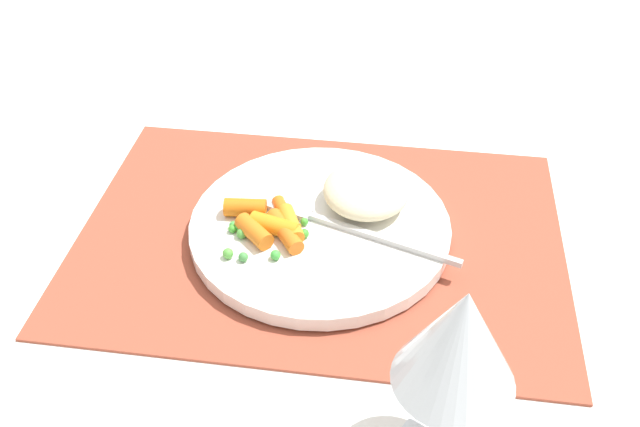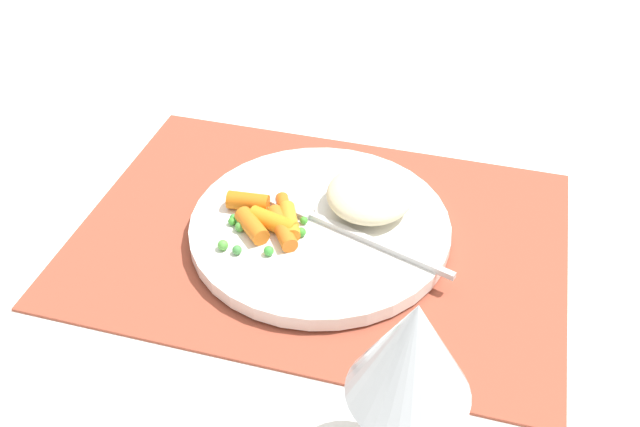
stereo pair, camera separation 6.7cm
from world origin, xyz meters
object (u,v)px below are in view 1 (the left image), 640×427
(wine_glass, at_px, (459,343))
(rice_mound, at_px, (366,190))
(fork, at_px, (341,226))
(carrot_portion, at_px, (271,223))
(plate, at_px, (320,227))

(wine_glass, bearing_deg, rice_mound, -72.78)
(rice_mound, relative_size, wine_glass, 0.55)
(rice_mound, relative_size, fork, 0.46)
(carrot_portion, height_order, wine_glass, wine_glass)
(plate, distance_m, rice_mound, 0.06)
(plate, xyz_separation_m, wine_glass, (-0.12, 0.22, 0.10))
(plate, relative_size, carrot_portion, 2.93)
(carrot_portion, relative_size, wine_glass, 0.53)
(carrot_portion, bearing_deg, fork, -170.57)
(carrot_portion, xyz_separation_m, wine_glass, (-0.16, 0.20, 0.09))
(plate, relative_size, wine_glass, 1.57)
(carrot_portion, height_order, fork, carrot_portion)
(rice_mound, xyz_separation_m, carrot_portion, (0.09, 0.05, -0.01))
(wine_glass, bearing_deg, carrot_portion, -50.52)
(plate, bearing_deg, fork, 161.76)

